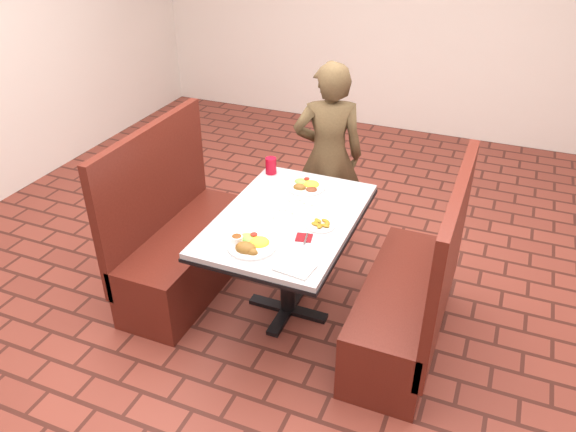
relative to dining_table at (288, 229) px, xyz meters
The scene contains 15 objects.
room 1.26m from the dining_table, ahead, with size 7.00×7.04×2.82m.
dining_table is the anchor object (origin of this frame).
booth_bench_left 0.86m from the dining_table, behind, with size 0.47×1.20×1.17m.
booth_bench_right 0.86m from the dining_table, ahead, with size 0.47×1.20×1.17m.
diner_person 0.96m from the dining_table, 94.04° to the left, with size 0.53×0.35×1.45m, color brown.
near_dinner_plate 0.42m from the dining_table, 99.12° to the right, with size 0.28×0.28×0.09m.
far_dinner_plate 0.41m from the dining_table, 94.14° to the left, with size 0.26×0.26×0.07m.
plantain_plate 0.25m from the dining_table, ahead, with size 0.18×0.18×0.03m.
maroon_napkin 0.28m from the dining_table, 46.79° to the right, with size 0.09×0.09×0.00m, color maroon.
spoon_utensil 0.30m from the dining_table, 46.26° to the right, with size 0.01×0.12×0.00m, color silver.
red_tumbler 0.61m from the dining_table, 123.96° to the left, with size 0.08×0.08×0.12m, color #B70C20.
paper_napkin 0.55m from the dining_table, 63.75° to the right, with size 0.20×0.15×0.01m, color silver.
knife_utensil 0.39m from the dining_table, 103.68° to the right, with size 0.01×0.18×0.00m, color silver.
fork_utensil 0.37m from the dining_table, 106.15° to the right, with size 0.01×0.13×0.00m, color silver.
lettuce_shreds 0.12m from the dining_table, 56.31° to the left, with size 0.28×0.32×0.00m, color #97CE52, non-canonical shape.
Camera 1 is at (1.12, -2.71, 2.52)m, focal length 35.00 mm.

